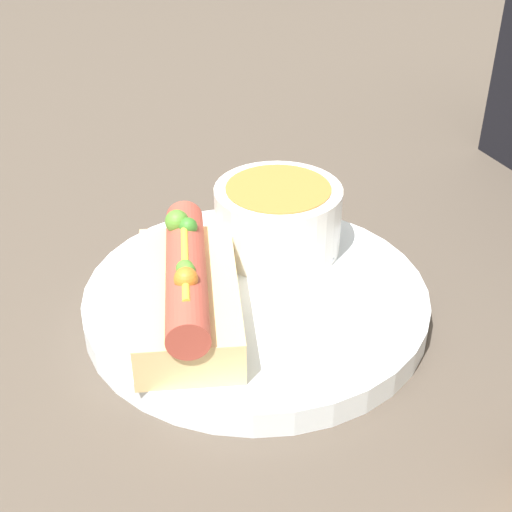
{
  "coord_description": "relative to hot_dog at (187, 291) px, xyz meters",
  "views": [
    {
      "loc": [
        0.4,
        -0.16,
        0.33
      ],
      "look_at": [
        0.0,
        0.0,
        0.05
      ],
      "focal_mm": 50.0,
      "sensor_mm": 36.0,
      "label": 1
    }
  ],
  "objects": [
    {
      "name": "spoon",
      "position": [
        -0.04,
        0.09,
        -0.02
      ],
      "size": [
        0.09,
        0.13,
        0.01
      ],
      "rotation": [
        0.0,
        0.0,
        1.02
      ],
      "color": "#B7B7BC",
      "rests_on": "dinner_plate"
    },
    {
      "name": "hot_dog",
      "position": [
        0.0,
        0.0,
        0.0
      ],
      "size": [
        0.16,
        0.11,
        0.06
      ],
      "rotation": [
        0.0,
        0.0,
        -0.28
      ],
      "color": "#E5C17F",
      "rests_on": "dinner_plate"
    },
    {
      "name": "dinner_plate",
      "position": [
        -0.01,
        0.06,
        -0.03
      ],
      "size": [
        0.25,
        0.25,
        0.02
      ],
      "color": "white",
      "rests_on": "ground_plane"
    },
    {
      "name": "ground_plane",
      "position": [
        -0.01,
        0.06,
        -0.04
      ],
      "size": [
        4.0,
        4.0,
        0.0
      ],
      "primitive_type": "plane",
      "color": "#4C4238"
    },
    {
      "name": "soup_bowl",
      "position": [
        -0.06,
        0.09,
        0.01
      ],
      "size": [
        0.1,
        0.1,
        0.05
      ],
      "color": "silver",
      "rests_on": "dinner_plate"
    }
  ]
}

